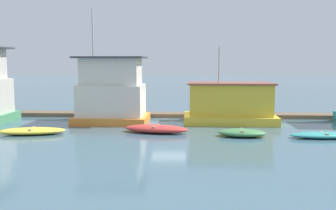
{
  "coord_description": "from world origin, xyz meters",
  "views": [
    {
      "loc": [
        1.58,
        -26.67,
        4.36
      ],
      "look_at": [
        0.0,
        -1.0,
        1.4
      ],
      "focal_mm": 40.0,
      "sensor_mm": 36.0,
      "label": 1
    }
  ],
  "objects": [
    {
      "name": "dinghy_teal",
      "position": [
        9.23,
        -5.02,
        0.18
      ],
      "size": [
        3.96,
        1.35,
        0.35
      ],
      "color": "teal",
      "rests_on": "ground_plane"
    },
    {
      "name": "dinghy_green",
      "position": [
        4.59,
        -4.82,
        0.23
      ],
      "size": [
        2.92,
        1.67,
        0.46
      ],
      "color": "#47844C",
      "rests_on": "ground_plane"
    },
    {
      "name": "dinghy_red",
      "position": [
        -0.56,
        -3.95,
        0.25
      ],
      "size": [
        4.22,
        2.07,
        0.5
      ],
      "color": "red",
      "rests_on": "ground_plane"
    },
    {
      "name": "dinghy_yellow",
      "position": [
        -8.04,
        -4.86,
        0.2
      ],
      "size": [
        4.19,
        2.15,
        0.4
      ],
      "color": "yellow",
      "rests_on": "ground_plane"
    },
    {
      "name": "ground_plane",
      "position": [
        0.0,
        0.0,
        0.0
      ],
      "size": [
        200.0,
        200.0,
        0.0
      ],
      "primitive_type": "plane",
      "color": "#426070"
    },
    {
      "name": "houseboat_orange",
      "position": [
        -4.12,
        -0.12,
        2.16
      ],
      "size": [
        5.17,
        3.93,
        8.11
      ],
      "color": "orange",
      "rests_on": "ground_plane"
    },
    {
      "name": "houseboat_yellow",
      "position": [
        4.37,
        0.18,
        1.37
      ],
      "size": [
        6.52,
        3.52,
        5.41
      ],
      "color": "gold",
      "rests_on": "ground_plane"
    },
    {
      "name": "dock_walkway",
      "position": [
        0.0,
        3.03,
        0.15
      ],
      "size": [
        42.4,
        1.59,
        0.3
      ],
      "primitive_type": "cube",
      "color": "brown",
      "rests_on": "ground_plane"
    }
  ]
}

